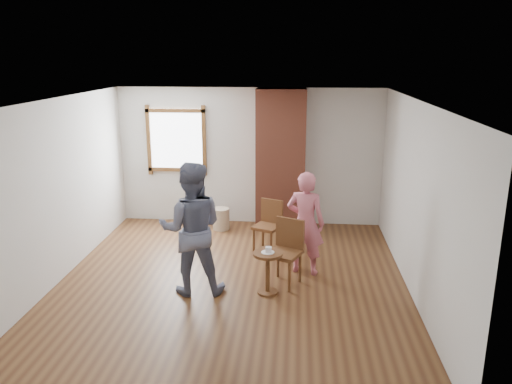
{
  "coord_description": "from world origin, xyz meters",
  "views": [
    {
      "loc": [
        0.9,
        -6.53,
        3.19
      ],
      "look_at": [
        0.28,
        0.8,
        1.15
      ],
      "focal_mm": 35.0,
      "sensor_mm": 36.0,
      "label": 1
    }
  ],
  "objects_px": {
    "dining_chair_right": "(286,248)",
    "side_table": "(268,266)",
    "stoneware_crock": "(221,219)",
    "dining_chair_left": "(269,223)",
    "man": "(192,229)",
    "person_pink": "(305,223)"
  },
  "relations": [
    {
      "from": "dining_chair_left",
      "to": "dining_chair_right",
      "type": "distance_m",
      "value": 1.26
    },
    {
      "from": "dining_chair_right",
      "to": "person_pink",
      "type": "distance_m",
      "value": 0.52
    },
    {
      "from": "side_table",
      "to": "dining_chair_left",
      "type": "bearing_deg",
      "value": 92.77
    },
    {
      "from": "side_table",
      "to": "person_pink",
      "type": "distance_m",
      "value": 0.97
    },
    {
      "from": "dining_chair_right",
      "to": "side_table",
      "type": "height_order",
      "value": "dining_chair_right"
    },
    {
      "from": "dining_chair_left",
      "to": "side_table",
      "type": "distance_m",
      "value": 1.59
    },
    {
      "from": "dining_chair_left",
      "to": "man",
      "type": "distance_m",
      "value": 1.92
    },
    {
      "from": "stoneware_crock",
      "to": "side_table",
      "type": "height_order",
      "value": "side_table"
    },
    {
      "from": "man",
      "to": "person_pink",
      "type": "distance_m",
      "value": 1.72
    },
    {
      "from": "dining_chair_right",
      "to": "man",
      "type": "relative_size",
      "value": 0.51
    },
    {
      "from": "dining_chair_right",
      "to": "man",
      "type": "height_order",
      "value": "man"
    },
    {
      "from": "stoneware_crock",
      "to": "side_table",
      "type": "xyz_separation_m",
      "value": [
        1.03,
        -2.54,
        0.2
      ]
    },
    {
      "from": "stoneware_crock",
      "to": "dining_chair_right",
      "type": "xyz_separation_m",
      "value": [
        1.27,
        -2.17,
        0.32
      ]
    },
    {
      "from": "person_pink",
      "to": "dining_chair_left",
      "type": "bearing_deg",
      "value": -40.2
    },
    {
      "from": "side_table",
      "to": "man",
      "type": "bearing_deg",
      "value": -179.03
    },
    {
      "from": "stoneware_crock",
      "to": "dining_chair_left",
      "type": "bearing_deg",
      "value": -44.88
    },
    {
      "from": "dining_chair_left",
      "to": "person_pink",
      "type": "bearing_deg",
      "value": -31.68
    },
    {
      "from": "dining_chair_right",
      "to": "man",
      "type": "xyz_separation_m",
      "value": [
        -1.27,
        -0.39,
        0.39
      ]
    },
    {
      "from": "dining_chair_left",
      "to": "person_pink",
      "type": "relative_size",
      "value": 0.55
    },
    {
      "from": "dining_chair_left",
      "to": "person_pink",
      "type": "distance_m",
      "value": 1.08
    },
    {
      "from": "dining_chair_left",
      "to": "side_table",
      "type": "height_order",
      "value": "dining_chair_left"
    },
    {
      "from": "dining_chair_left",
      "to": "dining_chair_right",
      "type": "height_order",
      "value": "dining_chair_right"
    }
  ]
}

